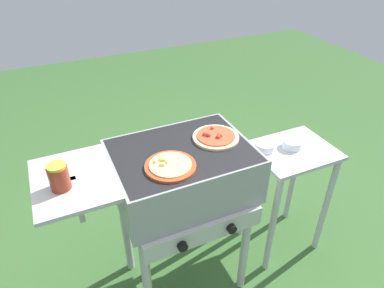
# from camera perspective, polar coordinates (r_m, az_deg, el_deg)

# --- Properties ---
(ground_plane) EXTENTS (8.00, 8.00, 0.00)m
(ground_plane) POSITION_cam_1_polar(r_m,az_deg,el_deg) (2.21, -1.26, -20.68)
(ground_plane) COLOR #38602D
(grill) EXTENTS (0.96, 0.53, 0.90)m
(grill) POSITION_cam_1_polar(r_m,az_deg,el_deg) (1.65, -1.97, -5.35)
(grill) COLOR gray
(grill) RESTS_ON ground_plane
(pizza_pepperoni) EXTENTS (0.22, 0.22, 0.03)m
(pizza_pepperoni) POSITION_cam_1_polar(r_m,az_deg,el_deg) (1.65, 3.89, 1.20)
(pizza_pepperoni) COLOR beige
(pizza_pepperoni) RESTS_ON grill
(pizza_cheese) EXTENTS (0.22, 0.22, 0.03)m
(pizza_cheese) POSITION_cam_1_polar(r_m,az_deg,el_deg) (1.46, -3.66, -3.53)
(pizza_cheese) COLOR #C64723
(pizza_cheese) RESTS_ON grill
(sauce_jar) EXTENTS (0.08, 0.08, 0.11)m
(sauce_jar) POSITION_cam_1_polar(r_m,az_deg,el_deg) (1.42, -20.99, -5.06)
(sauce_jar) COLOR maroon
(sauce_jar) RESTS_ON grill
(prep_table) EXTENTS (0.44, 0.36, 0.72)m
(prep_table) POSITION_cam_1_polar(r_m,az_deg,el_deg) (2.09, 15.46, -5.40)
(prep_table) COLOR #B2B2B7
(prep_table) RESTS_ON ground_plane
(topping_bowl_near) EXTENTS (0.11, 0.11, 0.04)m
(topping_bowl_near) POSITION_cam_1_polar(r_m,az_deg,el_deg) (1.98, 16.08, -0.01)
(topping_bowl_near) COLOR silver
(topping_bowl_near) RESTS_ON prep_table
(topping_bowl_far) EXTENTS (0.11, 0.11, 0.04)m
(topping_bowl_far) POSITION_cam_1_polar(r_m,az_deg,el_deg) (1.92, 11.79, -0.47)
(topping_bowl_far) COLOR silver
(topping_bowl_far) RESTS_ON prep_table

